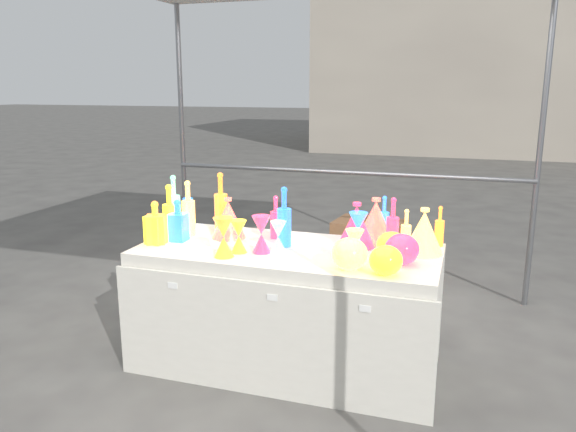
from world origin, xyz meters
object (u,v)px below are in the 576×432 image
(display_table, at_px, (288,307))
(cardboard_box_closed, at_px, (368,244))
(hourglass_0, at_px, (223,237))
(lampshade_0, at_px, (228,218))
(decanter_0, at_px, (155,222))
(globe_0, at_px, (386,262))

(display_table, xyz_separation_m, cardboard_box_closed, (0.14, 2.06, -0.15))
(hourglass_0, relative_size, lampshade_0, 0.88)
(hourglass_0, distance_m, lampshade_0, 0.42)
(decanter_0, distance_m, hourglass_0, 0.53)
(cardboard_box_closed, bearing_deg, globe_0, -71.35)
(cardboard_box_closed, xyz_separation_m, decanter_0, (-0.95, -2.20, 0.66))
(cardboard_box_closed, relative_size, globe_0, 3.61)
(decanter_0, relative_size, hourglass_0, 1.15)
(display_table, height_order, decanter_0, decanter_0)
(decanter_0, height_order, globe_0, decanter_0)
(display_table, xyz_separation_m, globe_0, (0.63, -0.30, 0.45))
(decanter_0, bearing_deg, cardboard_box_closed, 73.84)
(hourglass_0, height_order, lampshade_0, lampshade_0)
(lampshade_0, bearing_deg, decanter_0, -161.34)
(decanter_0, height_order, lampshade_0, decanter_0)
(display_table, relative_size, lampshade_0, 7.04)
(hourglass_0, xyz_separation_m, globe_0, (0.93, -0.03, -0.05))
(display_table, bearing_deg, hourglass_0, -138.33)
(display_table, bearing_deg, lampshade_0, 164.02)
(hourglass_0, bearing_deg, display_table, 41.67)
(hourglass_0, bearing_deg, lampshade_0, 110.03)
(decanter_0, xyz_separation_m, hourglass_0, (0.51, -0.13, -0.02))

